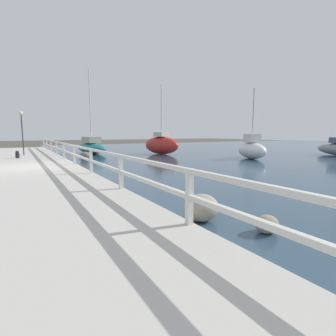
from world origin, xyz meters
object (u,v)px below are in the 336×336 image
object	(u,v)px
mooring_bollard	(17,154)
sailboat_white	(252,149)
dock_lamp	(22,124)
sailboat_red	(161,145)
sailboat_teal	(92,147)

from	to	relation	value
mooring_bollard	sailboat_white	bearing A→B (deg)	-18.37
dock_lamp	sailboat_white	world-z (taller)	sailboat_white
sailboat_white	dock_lamp	bearing A→B (deg)	172.94
mooring_bollard	dock_lamp	distance (m)	2.94
dock_lamp	sailboat_white	xyz separation A→B (m)	(14.22, -7.05, -1.78)
dock_lamp	sailboat_red	size ratio (longest dim) A/B	0.50
sailboat_teal	sailboat_white	size ratio (longest dim) A/B	1.50
mooring_bollard	sailboat_teal	world-z (taller)	sailboat_teal
sailboat_red	sailboat_white	distance (m)	7.80
sailboat_teal	sailboat_white	xyz separation A→B (m)	(8.80, -10.51, 0.09)
mooring_bollard	sailboat_white	distance (m)	15.39
sailboat_teal	sailboat_white	distance (m)	13.71
mooring_bollard	sailboat_teal	xyz separation A→B (m)	(5.81, 5.66, 0.04)
dock_lamp	sailboat_red	xyz separation A→B (m)	(10.60, -0.15, -1.64)
dock_lamp	sailboat_teal	xyz separation A→B (m)	(5.42, 3.46, -1.87)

